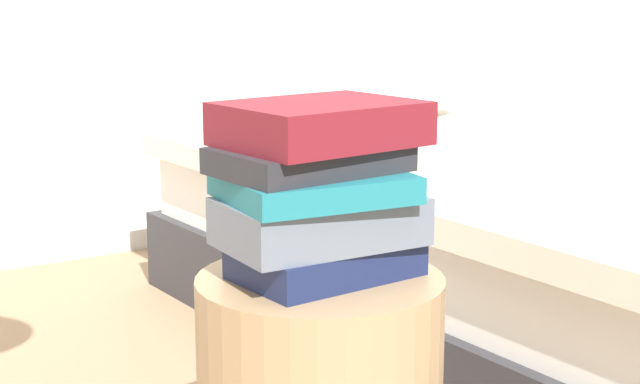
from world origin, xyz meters
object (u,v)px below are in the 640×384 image
at_px(book_teal, 314,186).
at_px(book_charcoal, 309,159).
at_px(bed, 580,240).
at_px(book_maroon, 320,124).
at_px(book_slate, 316,221).
at_px(book_navy, 327,260).

xyz_separation_m(book_teal, book_charcoal, (-0.00, 0.01, 0.03)).
xyz_separation_m(bed, book_maroon, (-1.19, -0.62, 0.47)).
bearing_deg(book_maroon, bed, 21.85).
relative_size(book_teal, book_charcoal, 0.96).
xyz_separation_m(book_slate, book_teal, (-0.01, -0.00, 0.05)).
xyz_separation_m(book_navy, book_teal, (-0.02, 0.00, 0.10)).
distance_m(bed, book_charcoal, 1.42).
height_order(book_navy, book_maroon, book_maroon).
distance_m(bed, book_slate, 1.40).
height_order(bed, book_navy, bed).
relative_size(bed, book_teal, 9.03).
distance_m(book_teal, book_charcoal, 0.04).
distance_m(book_navy, book_charcoal, 0.14).
bearing_deg(book_navy, book_teal, 173.86).
bearing_deg(book_charcoal, book_navy, -30.73).
bearing_deg(book_navy, book_slate, 156.57).
relative_size(book_slate, book_charcoal, 1.08).
relative_size(book_navy, book_maroon, 0.95).
height_order(book_slate, book_charcoal, book_charcoal).
bearing_deg(book_maroon, book_teal, -151.37).
bearing_deg(book_teal, book_charcoal, 107.23).
bearing_deg(bed, book_navy, -154.36).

